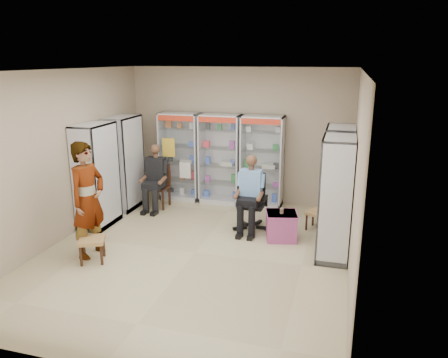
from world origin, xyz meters
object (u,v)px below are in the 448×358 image
(cabinet_right_near, at_px, (335,199))
(wooden_chair, at_px, (158,187))
(cabinet_back_mid, at_px, (220,159))
(pink_trunk, at_px, (281,226))
(cabinet_left_far, at_px, (124,163))
(woven_stool_b, at_px, (92,250))
(cabinet_right_far, at_px, (337,181))
(office_chair, at_px, (252,202))
(cabinet_back_right, at_px, (262,162))
(woven_stool_a, at_px, (317,220))
(standing_man, at_px, (88,200))
(seated_shopkeeper, at_px, (251,195))
(cabinet_left_near, at_px, (97,176))
(cabinet_back_left, at_px, (181,157))

(cabinet_right_near, height_order, wooden_chair, cabinet_right_near)
(cabinet_back_mid, distance_m, pink_trunk, 2.53)
(cabinet_left_far, bearing_deg, woven_stool_b, 16.31)
(cabinet_right_far, height_order, office_chair, cabinet_right_far)
(cabinet_left_far, height_order, wooden_chair, cabinet_left_far)
(office_chair, relative_size, woven_stool_b, 2.74)
(office_chair, bearing_deg, cabinet_left_far, 171.72)
(cabinet_back_right, xyz_separation_m, woven_stool_a, (1.30, -1.11, -0.82))
(wooden_chair, bearing_deg, cabinet_back_mid, 31.31)
(standing_man, bearing_deg, cabinet_left_far, 25.19)
(cabinet_right_far, relative_size, woven_stool_a, 5.50)
(cabinet_right_near, bearing_deg, cabinet_back_mid, 49.16)
(office_chair, xyz_separation_m, woven_stool_a, (1.22, 0.31, -0.36))
(cabinet_back_mid, distance_m, cabinet_left_far, 2.10)
(cabinet_right_near, xyz_separation_m, wooden_chair, (-3.78, 1.50, -0.53))
(woven_stool_a, bearing_deg, seated_shopkeeper, -163.73)
(cabinet_back_right, height_order, cabinet_left_near, same)
(cabinet_left_far, distance_m, standing_man, 2.40)
(cabinet_right_far, relative_size, cabinet_left_far, 1.00)
(cabinet_back_mid, height_order, cabinet_left_far, same)
(cabinet_right_far, distance_m, cabinet_left_near, 4.55)
(cabinet_right_near, bearing_deg, cabinet_back_left, 57.72)
(office_chair, bearing_deg, standing_man, -140.36)
(cabinet_left_far, bearing_deg, cabinet_left_near, -0.00)
(office_chair, relative_size, woven_stool_a, 2.97)
(cabinet_right_far, xyz_separation_m, wooden_chair, (-3.78, 0.40, -0.53))
(cabinet_right_near, bearing_deg, seated_shopkeeper, 63.81)
(cabinet_back_mid, bearing_deg, cabinet_right_near, -40.84)
(cabinet_back_mid, distance_m, seated_shopkeeper, 1.82)
(cabinet_back_left, xyz_separation_m, cabinet_back_right, (1.90, 0.00, 0.00))
(cabinet_left_near, relative_size, office_chair, 1.85)
(office_chair, distance_m, woven_stool_a, 1.30)
(wooden_chair, xyz_separation_m, woven_stool_b, (0.07, -2.76, -0.27))
(cabinet_back_right, distance_m, cabinet_right_near, 2.76)
(cabinet_back_right, height_order, pink_trunk, cabinet_back_right)
(cabinet_back_mid, xyz_separation_m, standing_man, (-1.29, -3.26, -0.04))
(cabinet_left_near, relative_size, wooden_chair, 2.13)
(wooden_chair, relative_size, pink_trunk, 1.80)
(cabinet_back_left, distance_m, cabinet_right_far, 3.71)
(woven_stool_b, bearing_deg, cabinet_left_far, 106.31)
(cabinet_back_left, xyz_separation_m, cabinet_right_near, (3.53, -2.23, 0.00))
(cabinet_back_right, relative_size, standing_man, 1.04)
(cabinet_left_near, bearing_deg, cabinet_right_far, 101.41)
(cabinet_right_near, xyz_separation_m, cabinet_left_near, (-4.46, 0.20, 0.00))
(standing_man, bearing_deg, cabinet_back_left, 5.00)
(cabinet_back_right, bearing_deg, cabinet_left_far, -161.81)
(woven_stool_b, bearing_deg, pink_trunk, 31.71)
(cabinet_back_left, relative_size, cabinet_right_near, 1.00)
(cabinet_right_near, bearing_deg, wooden_chair, 68.36)
(cabinet_right_near, height_order, standing_man, cabinet_right_near)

